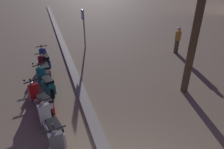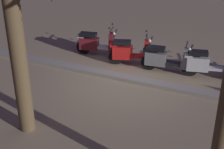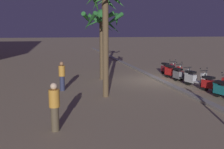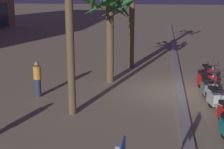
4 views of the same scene
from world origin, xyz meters
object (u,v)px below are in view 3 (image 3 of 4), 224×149
at_px(scooter_red_last_in_row, 173,72).
at_px(pedestrian_strolling_near_curb, 62,76).
at_px(scooter_grey_mid_front, 181,75).
at_px(palm_tree_mid_walkway, 106,11).
at_px(scooter_silver_far_back, 194,79).
at_px(palm_tree_far_corner, 102,27).
at_px(scooter_red_lead_nearest, 213,84).
at_px(palm_tree_near_sign, 104,10).
at_px(pedestrian_window_shopping, 54,106).
at_px(scooter_maroon_gap_after_mid, 168,69).

relative_size(scooter_red_last_in_row, pedestrian_strolling_near_curb, 1.07).
relative_size(scooter_grey_mid_front, palm_tree_mid_walkway, 0.36).
relative_size(scooter_silver_far_back, pedestrian_strolling_near_curb, 1.19).
distance_m(palm_tree_far_corner, pedestrian_strolling_near_curb, 4.61).
relative_size(scooter_red_lead_nearest, palm_tree_near_sign, 0.28).
bearing_deg(scooter_red_lead_nearest, palm_tree_far_corner, 45.08).
bearing_deg(scooter_red_lead_nearest, scooter_grey_mid_front, 8.20).
bearing_deg(scooter_grey_mid_front, pedestrian_window_shopping, 129.57).
relative_size(palm_tree_mid_walkway, pedestrian_strolling_near_curb, 3.36).
height_order(scooter_maroon_gap_after_mid, palm_tree_near_sign, palm_tree_near_sign).
relative_size(scooter_silver_far_back, palm_tree_near_sign, 0.30).
height_order(scooter_maroon_gap_after_mid, palm_tree_far_corner, palm_tree_far_corner).
distance_m(scooter_grey_mid_front, pedestrian_window_shopping, 9.77).
distance_m(scooter_silver_far_back, scooter_grey_mid_front, 1.34).
xyz_separation_m(scooter_red_lead_nearest, scooter_grey_mid_front, (2.77, 0.40, 0.01)).
distance_m(scooter_red_last_in_row, palm_tree_far_corner, 5.46).
height_order(scooter_red_lead_nearest, pedestrian_strolling_near_curb, pedestrian_strolling_near_curb).
bearing_deg(scooter_red_last_in_row, scooter_silver_far_back, -177.89).
bearing_deg(pedestrian_window_shopping, palm_tree_mid_walkway, -31.92).
bearing_deg(scooter_red_lead_nearest, scooter_silver_far_back, 9.49).
xyz_separation_m(palm_tree_mid_walkway, pedestrian_window_shopping, (-3.86, 2.41, -3.19)).
bearing_deg(scooter_maroon_gap_after_mid, scooter_red_lead_nearest, -179.47).
height_order(palm_tree_near_sign, pedestrian_strolling_near_curb, palm_tree_near_sign).
relative_size(scooter_silver_far_back, palm_tree_mid_walkway, 0.35).
distance_m(scooter_grey_mid_front, scooter_red_last_in_row, 1.25).
bearing_deg(palm_tree_far_corner, palm_tree_mid_walkway, 171.81).
bearing_deg(scooter_grey_mid_front, scooter_red_last_in_row, -2.92).
xyz_separation_m(scooter_red_lead_nearest, scooter_silver_far_back, (1.44, 0.24, 0.02)).
bearing_deg(palm_tree_mid_walkway, pedestrian_strolling_near_curb, 50.02).
bearing_deg(palm_tree_mid_walkway, scooter_red_lead_nearest, -94.23).
distance_m(scooter_red_lead_nearest, scooter_red_last_in_row, 4.03).
relative_size(scooter_maroon_gap_after_mid, palm_tree_far_corner, 0.39).
xyz_separation_m(scooter_maroon_gap_after_mid, pedestrian_strolling_near_curb, (-3.33, 7.50, 0.36)).
relative_size(palm_tree_near_sign, pedestrian_strolling_near_curb, 3.97).
relative_size(scooter_red_lead_nearest, scooter_silver_far_back, 0.93).
xyz_separation_m(palm_tree_near_sign, pedestrian_window_shopping, (-11.65, 3.78, -3.83)).
bearing_deg(scooter_maroon_gap_after_mid, pedestrian_window_shopping, 138.48).
xyz_separation_m(scooter_grey_mid_front, pedestrian_strolling_near_curb, (-0.66, 7.15, 0.36)).
relative_size(palm_tree_far_corner, pedestrian_window_shopping, 2.86).
height_order(scooter_red_last_in_row, palm_tree_far_corner, palm_tree_far_corner).
bearing_deg(scooter_silver_far_back, pedestrian_window_shopping, 122.48).
distance_m(palm_tree_mid_walkway, pedestrian_window_shopping, 5.56).
height_order(scooter_grey_mid_front, palm_tree_mid_walkway, palm_tree_mid_walkway).
height_order(scooter_grey_mid_front, pedestrian_window_shopping, pedestrian_window_shopping).
bearing_deg(pedestrian_strolling_near_curb, scooter_red_last_in_row, -75.22).
height_order(scooter_red_last_in_row, pedestrian_window_shopping, pedestrian_window_shopping).
bearing_deg(scooter_red_last_in_row, scooter_grey_mid_front, 177.08).
distance_m(scooter_maroon_gap_after_mid, pedestrian_strolling_near_curb, 8.21).
xyz_separation_m(scooter_maroon_gap_after_mid, palm_tree_mid_walkway, (-5.03, 5.47, 3.56)).
xyz_separation_m(scooter_grey_mid_front, pedestrian_window_shopping, (-6.22, 7.53, 0.36)).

